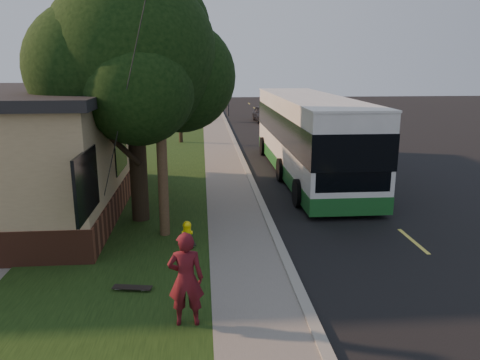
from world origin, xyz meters
The scene contains 17 objects.
ground centered at (0.00, 0.00, 0.00)m, with size 120.00×120.00×0.00m, color black.
road centered at (4.00, 10.00, 0.01)m, with size 8.00×80.00×0.01m, color black.
curb centered at (0.00, 10.00, 0.06)m, with size 0.25×80.00×0.12m, color gray.
sidewalk centered at (-1.00, 10.00, 0.04)m, with size 2.00×80.00×0.08m, color slate.
grass_verge centered at (-4.50, 10.00, 0.04)m, with size 5.00×80.00×0.07m, color black.
fire_hydrant centered at (-2.60, 0.00, 0.43)m, with size 0.32×0.32×0.74m.
utility_pole centered at (-3.31, 0.99, 4.63)m, with size 2.86×3.21×9.07m.
leafy_tree centered at (-4.17, 2.65, 5.17)m, with size 6.30×6.00×7.80m.
bare_tree_near centered at (-3.50, 18.00, 2.15)m, with size 1.38×1.21×4.31m.
bare_tree_far centered at (-3.00, 30.00, 2.00)m, with size 1.38×1.21×4.03m.
traffic_signal centered at (0.50, 34.00, 3.16)m, with size 0.18×0.22×5.50m.
transit_bus centered at (2.72, 8.56, 1.94)m, with size 3.11×13.48×3.64m.
skateboarder centered at (-2.50, -4.06, 1.03)m, with size 0.70×0.46×1.92m, color #511018.
skateboard_main centered at (-2.55, 0.26, 0.13)m, with size 0.39×0.90×0.08m.
skateboard_spare centered at (-3.78, -2.56, 0.13)m, with size 0.92×0.37×0.08m.
dumpster centered at (-7.77, 2.19, 0.67)m, with size 1.47×1.19×1.25m.
distant_car centered at (3.44, 29.02, 0.71)m, with size 1.68×4.18×1.42m, color black.
Camera 1 is at (-2.13, -12.43, 5.09)m, focal length 35.00 mm.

